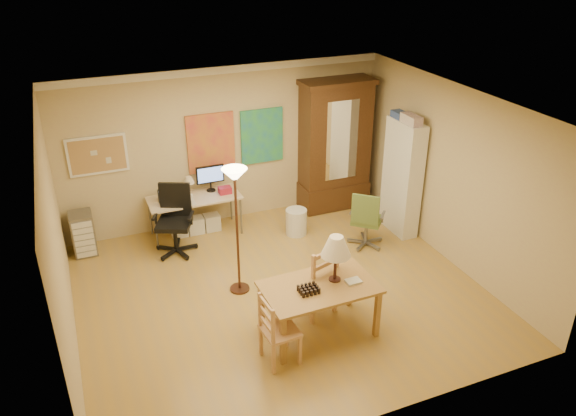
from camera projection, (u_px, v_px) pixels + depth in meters
name	position (u px, v px, depth m)	size (l,w,h in m)	color
floor	(280.00, 292.00, 7.98)	(5.50, 5.50, 0.00)	#AC873D
crown_molding	(222.00, 70.00, 8.83)	(5.50, 0.08, 0.12)	white
corkboard	(98.00, 155.00, 8.66)	(0.90, 0.04, 0.62)	tan
art_panel_left	(211.00, 143.00, 9.29)	(0.80, 0.04, 1.00)	gold
art_panel_right	(262.00, 136.00, 9.60)	(0.75, 0.04, 0.95)	teal
dining_table	(325.00, 275.00, 6.87)	(1.42, 0.87, 1.32)	brown
ladder_chair_back	(316.00, 281.00, 7.37)	(0.60, 0.59, 1.04)	tan
ladder_chair_left	(278.00, 332.00, 6.54)	(0.43, 0.45, 0.90)	tan
torchiere_lamp	(235.00, 195.00, 7.37)	(0.34, 0.34, 1.87)	#46281C
computer_desk	(196.00, 211.00, 9.36)	(1.50, 0.66, 1.13)	#C3A88E
office_chair_black	(176.00, 235.00, 8.87)	(0.68, 0.68, 1.11)	black
office_chair_green	(366.00, 231.00, 9.04)	(0.63, 0.63, 0.98)	slate
drawer_cart	(83.00, 234.00, 8.80)	(0.34, 0.41, 0.69)	slate
armoire	(334.00, 153.00, 10.03)	(1.28, 0.61, 2.36)	#36220E
bookshelf	(402.00, 178.00, 9.22)	(0.29, 0.77, 1.93)	white
wastebin	(296.00, 222.00, 9.41)	(0.36, 0.36, 0.45)	silver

